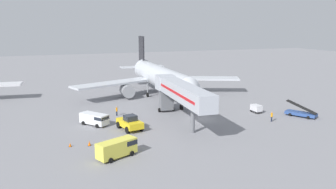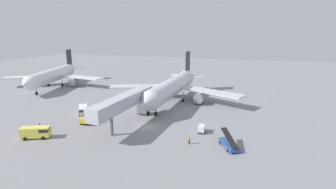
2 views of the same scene
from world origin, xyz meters
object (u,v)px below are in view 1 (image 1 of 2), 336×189
at_px(airplane_at_gate, 160,77).
at_px(safety_cone_bravo, 89,143).
at_px(service_van_far_left, 95,119).
at_px(ground_crew_worker_foreground, 272,116).
at_px(belt_loader_truck, 301,113).
at_px(baggage_cart_outer_right, 256,108).
at_px(service_van_far_center, 118,147).
at_px(ground_crew_worker_midground, 117,111).
at_px(pushback_tug, 130,123).
at_px(safety_cone_charlie, 204,108).
at_px(jet_bridge, 180,92).
at_px(safety_cone_alpha, 70,145).

height_order(airplane_at_gate, safety_cone_bravo, airplane_at_gate).
bearing_deg(service_van_far_left, ground_crew_worker_foreground, -16.32).
relative_size(belt_loader_truck, baggage_cart_outer_right, 2.52).
relative_size(belt_loader_truck, service_van_far_center, 1.02).
xyz_separation_m(service_van_far_left, ground_crew_worker_midground, (4.83, 4.84, -0.20)).
bearing_deg(pushback_tug, airplane_at_gate, 60.25).
bearing_deg(pushback_tug, safety_cone_charlie, 24.53).
bearing_deg(pushback_tug, jet_bridge, 7.44).
xyz_separation_m(service_van_far_center, service_van_far_left, (-0.60, 15.67, -0.15)).
xyz_separation_m(jet_bridge, safety_cone_charlie, (8.17, 6.76, -5.20)).
height_order(ground_crew_worker_foreground, safety_cone_bravo, ground_crew_worker_foreground).
height_order(belt_loader_truck, baggage_cart_outer_right, belt_loader_truck).
bearing_deg(belt_loader_truck, service_van_far_center, -168.03).
bearing_deg(belt_loader_truck, service_van_far_left, 167.98).
relative_size(jet_bridge, ground_crew_worker_midground, 12.43).
relative_size(service_van_far_center, safety_cone_charlie, 9.98).
height_order(pushback_tug, belt_loader_truck, belt_loader_truck).
distance_m(ground_crew_worker_foreground, safety_cone_alpha, 34.90).
height_order(service_van_far_center, baggage_cart_outer_right, service_van_far_center).
bearing_deg(safety_cone_alpha, airplane_at_gate, 50.40).
xyz_separation_m(airplane_at_gate, service_van_far_center, (-17.67, -34.27, -3.33)).
bearing_deg(service_van_far_left, safety_cone_bravo, -103.07).
xyz_separation_m(airplane_at_gate, safety_cone_bravo, (-20.59, -28.59, -4.29)).
relative_size(service_van_far_center, safety_cone_alpha, 9.43).
bearing_deg(service_van_far_left, safety_cone_alpha, -117.57).
bearing_deg(service_van_far_center, jet_bridge, 41.89).
height_order(belt_loader_truck, safety_cone_charlie, belt_loader_truck).
height_order(baggage_cart_outer_right, safety_cone_alpha, baggage_cart_outer_right).
distance_m(pushback_tug, safety_cone_bravo, 9.17).
bearing_deg(safety_cone_bravo, safety_cone_alpha, 168.87).
xyz_separation_m(ground_crew_worker_foreground, safety_cone_alpha, (-34.89, -0.72, -0.66)).
height_order(safety_cone_alpha, safety_cone_bravo, safety_cone_bravo).
relative_size(service_van_far_left, safety_cone_charlie, 9.35).
height_order(jet_bridge, service_van_far_left, jet_bridge).
height_order(airplane_at_gate, belt_loader_truck, airplane_at_gate).
bearing_deg(safety_cone_alpha, ground_crew_worker_midground, 55.68).
xyz_separation_m(jet_bridge, service_van_far_left, (-14.33, 3.36, -4.33)).
bearing_deg(airplane_at_gate, service_van_far_center, -117.27).
xyz_separation_m(jet_bridge, baggage_cart_outer_right, (16.75, 0.95, -4.64)).
bearing_deg(ground_crew_worker_foreground, airplane_at_gate, 113.11).
xyz_separation_m(jet_bridge, safety_cone_bravo, (-16.65, -6.63, -5.13)).
xyz_separation_m(belt_loader_truck, service_van_far_left, (-37.20, 7.92, 0.42)).
distance_m(airplane_at_gate, safety_cone_alpha, 36.69).
bearing_deg(service_van_far_center, ground_crew_worker_midground, 78.37).
height_order(pushback_tug, safety_cone_alpha, pushback_tug).
relative_size(belt_loader_truck, safety_cone_charlie, 10.16).
bearing_deg(ground_crew_worker_foreground, baggage_cart_outer_right, 79.86).
bearing_deg(baggage_cart_outer_right, safety_cone_charlie, 145.85).
bearing_deg(airplane_at_gate, safety_cone_alpha, -129.60).
distance_m(ground_crew_worker_foreground, ground_crew_worker_midground, 28.56).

